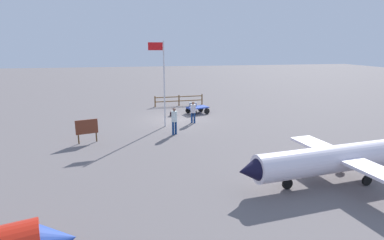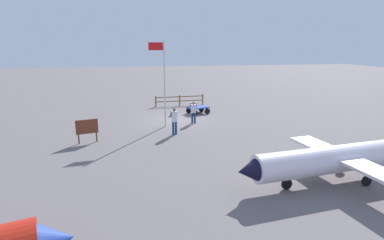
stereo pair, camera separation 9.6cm
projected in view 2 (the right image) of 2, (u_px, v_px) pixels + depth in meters
ground_plane at (177, 119)px, 23.68m from camera, size 120.00×120.00×0.00m
luggage_cart at (198, 109)px, 25.49m from camera, size 1.94×1.57×0.57m
suitcase_navy at (193, 104)px, 25.79m from camera, size 0.66×0.44×0.30m
suitcase_dark at (174, 114)px, 24.75m from camera, size 0.59×0.46×0.31m
worker_lead at (194, 110)px, 22.29m from camera, size 0.50×0.50×1.60m
worker_trailing at (174, 119)px, 19.41m from camera, size 0.48×0.48×1.73m
airplane_near at (335, 159)px, 12.60m from camera, size 8.61×5.46×2.77m
flagpole at (163, 77)px, 20.76m from camera, size 1.07×0.15×5.83m
signboard at (87, 128)px, 17.81m from camera, size 1.22×0.39×1.38m
wooden_fence at (180, 99)px, 28.81m from camera, size 4.62×0.41×1.00m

